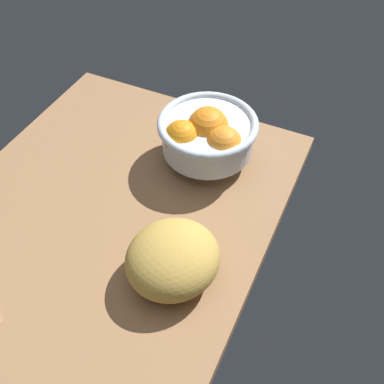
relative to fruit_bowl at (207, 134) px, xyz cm
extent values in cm
cube|color=#906743|center=(-22.87, 10.99, -8.50)|extent=(78.35, 59.23, 3.00)
cylinder|color=silver|center=(0.47, 0.05, -5.51)|extent=(8.31, 8.31, 2.99)
cylinder|color=silver|center=(0.47, 0.05, -0.87)|extent=(18.22, 18.22, 6.29)
torus|color=silver|center=(0.47, 0.05, 2.28)|extent=(19.82, 19.82, 1.60)
sphere|color=orange|center=(1.39, 0.42, 0.82)|extent=(7.87, 7.87, 7.87)
sphere|color=orange|center=(-3.92, 3.57, 0.70)|extent=(7.19, 7.19, 7.19)
sphere|color=orange|center=(-2.27, -4.44, 0.72)|extent=(7.29, 7.29, 7.29)
sphere|color=orange|center=(0.47, 0.05, 0.94)|extent=(8.53, 8.53, 8.53)
ellipsoid|color=#BA9542|center=(-27.29, -6.11, -2.45)|extent=(20.11, 19.63, 9.10)
camera|label=1|loc=(-61.78, -25.64, 57.99)|focal=41.85mm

